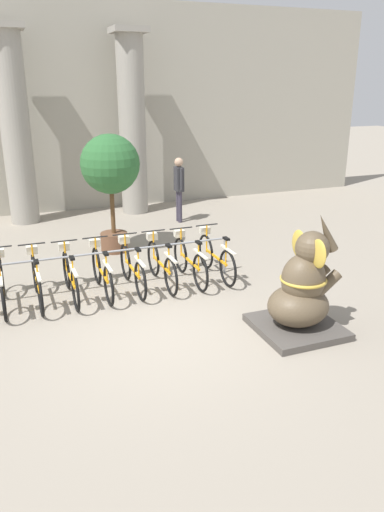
% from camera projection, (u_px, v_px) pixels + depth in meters
% --- Properties ---
extents(ground_plane, '(60.00, 60.00, 0.00)m').
position_uv_depth(ground_plane, '(163.00, 330.00, 7.99)').
color(ground_plane, gray).
extents(building_facade, '(20.00, 0.20, 6.00)m').
position_uv_depth(building_facade, '(70.00, 109.00, 14.55)').
color(building_facade, '#A39E8E').
rests_on(building_facade, ground_plane).
extents(column_left, '(0.96, 0.96, 5.16)m').
position_uv_depth(column_left, '(15.00, 127.00, 13.25)').
color(column_left, gray).
rests_on(column_left, ground_plane).
extents(column_right, '(0.96, 0.96, 5.16)m').
position_uv_depth(column_right, '(132.00, 123.00, 14.35)').
color(column_right, gray).
rests_on(column_right, ground_plane).
extents(bike_rack, '(5.24, 0.05, 0.77)m').
position_uv_depth(bike_rack, '(100.00, 259.00, 9.29)').
color(bike_rack, gray).
rests_on(bike_rack, ground_plane).
extents(bicycle_1, '(0.48, 1.82, 0.97)m').
position_uv_depth(bicycle_1, '(2.00, 285.00, 8.68)').
color(bicycle_1, black).
rests_on(bicycle_1, ground_plane).
extents(bicycle_2, '(0.48, 1.82, 0.97)m').
position_uv_depth(bicycle_2, '(37.00, 281.00, 8.85)').
color(bicycle_2, black).
rests_on(bicycle_2, ground_plane).
extents(bicycle_3, '(0.48, 1.82, 0.97)m').
position_uv_depth(bicycle_3, '(70.00, 277.00, 9.03)').
color(bicycle_3, black).
rests_on(bicycle_3, ground_plane).
extents(bicycle_4, '(0.48, 1.82, 0.97)m').
position_uv_depth(bicycle_4, '(102.00, 272.00, 9.24)').
color(bicycle_4, black).
rests_on(bicycle_4, ground_plane).
extents(bicycle_5, '(0.48, 1.82, 0.97)m').
position_uv_depth(bicycle_5, '(132.00, 268.00, 9.45)').
color(bicycle_5, black).
rests_on(bicycle_5, ground_plane).
extents(bicycle_6, '(0.48, 1.82, 0.97)m').
position_uv_depth(bicycle_6, '(161.00, 264.00, 9.65)').
color(bicycle_6, black).
rests_on(bicycle_6, ground_plane).
extents(bicycle_7, '(0.48, 1.82, 0.97)m').
position_uv_depth(bicycle_7, '(189.00, 261.00, 9.84)').
color(bicycle_7, black).
rests_on(bicycle_7, ground_plane).
extents(bicycle_8, '(0.48, 1.82, 0.97)m').
position_uv_depth(bicycle_8, '(216.00, 257.00, 10.06)').
color(bicycle_8, black).
rests_on(bicycle_8, ground_plane).
extents(elephant_statue, '(1.28, 1.28, 1.92)m').
position_uv_depth(elephant_statue, '(302.00, 292.00, 7.78)').
color(elephant_statue, '#4C4742').
rests_on(elephant_statue, ground_plane).
extents(person_pedestrian, '(0.24, 0.47, 1.80)m').
position_uv_depth(person_pedestrian, '(179.00, 183.00, 13.78)').
color(person_pedestrian, '#383342').
rests_on(person_pedestrian, ground_plane).
extents(potted_tree, '(1.32, 1.32, 2.69)m').
position_uv_depth(potted_tree, '(110.00, 170.00, 11.07)').
color(potted_tree, brown).
rests_on(potted_tree, ground_plane).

